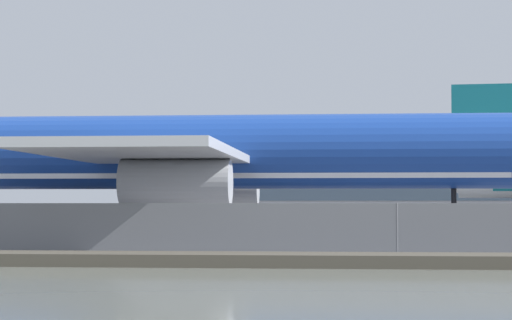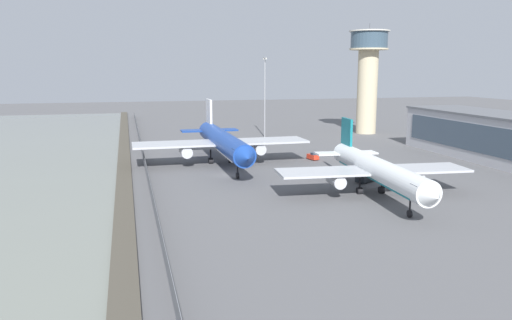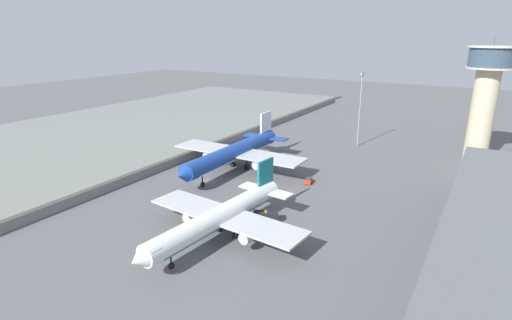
{
  "view_description": "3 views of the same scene",
  "coord_description": "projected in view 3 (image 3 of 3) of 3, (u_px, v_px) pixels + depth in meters",
  "views": [
    {
      "loc": [
        -1.99,
        -59.45,
        2.48
      ],
      "look_at": [
        -7.71,
        0.71,
        5.07
      ],
      "focal_mm": 70.0,
      "sensor_mm": 36.0,
      "label": 1
    },
    {
      "loc": [
        100.43,
        -19.5,
        21.82
      ],
      "look_at": [
        -2.63,
        7.36,
        2.39
      ],
      "focal_mm": 35.0,
      "sensor_mm": 36.0,
      "label": 2
    },
    {
      "loc": [
        79.7,
        63.47,
        38.13
      ],
      "look_at": [
        -7.84,
        10.63,
        5.47
      ],
      "focal_mm": 28.0,
      "sensor_mm": 36.0,
      "label": 3
    }
  ],
  "objects": [
    {
      "name": "baggage_tug",
      "position": [
        308.0,
        181.0,
        105.6
      ],
      "size": [
        3.48,
        2.27,
        1.8
      ],
      "color": "red",
      "rests_on": "ground"
    },
    {
      "name": "ops_van",
      "position": [
        265.0,
        216.0,
        83.95
      ],
      "size": [
        4.42,
        5.55,
        2.48
      ],
      "color": "#1E2328",
      "rests_on": "ground"
    },
    {
      "name": "cargo_jet_blue",
      "position": [
        235.0,
        152.0,
        114.51
      ],
      "size": [
        47.61,
        40.45,
        14.21
      ],
      "color": "#193D93",
      "rests_on": "ground"
    },
    {
      "name": "terminal_building",
      "position": [
        499.0,
        241.0,
        65.04
      ],
      "size": [
        76.31,
        16.9,
        11.36
      ],
      "color": "#B2B2B7",
      "rests_on": "ground"
    },
    {
      "name": "passenger_jet_white_teal",
      "position": [
        221.0,
        216.0,
        76.16
      ],
      "size": [
        40.26,
        34.46,
        12.26
      ],
      "color": "white",
      "rests_on": "ground"
    },
    {
      "name": "control_tower",
      "position": [
        486.0,
        92.0,
        117.19
      ],
      "size": [
        13.56,
        13.56,
        36.96
      ],
      "color": "#C6B793",
      "rests_on": "ground"
    },
    {
      "name": "shoreline_seawall",
      "position": [
        152.0,
        167.0,
        117.86
      ],
      "size": [
        320.0,
        3.0,
        0.5
      ],
      "color": "#474238",
      "rests_on": "ground"
    },
    {
      "name": "ground_plane",
      "position": [
        207.0,
        181.0,
        107.84
      ],
      "size": [
        500.0,
        500.0,
        0.0
      ],
      "primitive_type": "plane",
      "color": "#565659"
    },
    {
      "name": "waterfront_lagoon",
      "position": [
        50.0,
        144.0,
        142.79
      ],
      "size": [
        320.0,
        98.0,
        0.01
      ],
      "color": "gray",
      "rests_on": "ground"
    },
    {
      "name": "apron_light_mast_apron_west",
      "position": [
        360.0,
        106.0,
        136.55
      ],
      "size": [
        3.2,
        0.4,
        25.65
      ],
      "color": "#93969B",
      "rests_on": "ground"
    },
    {
      "name": "perimeter_fence",
      "position": [
        163.0,
        167.0,
        115.34
      ],
      "size": [
        280.0,
        0.1,
        2.46
      ],
      "color": "slate",
      "rests_on": "ground"
    }
  ]
}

